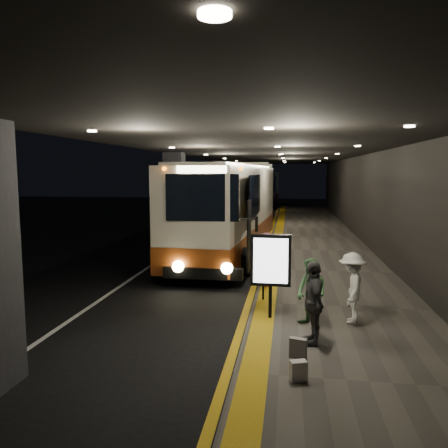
% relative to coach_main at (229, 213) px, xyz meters
% --- Properties ---
extents(ground, '(90.00, 90.00, 0.00)m').
position_rel_coach_main_xyz_m(ground, '(-0.87, -4.16, -1.81)').
color(ground, black).
extents(lane_line_white, '(0.12, 50.00, 0.01)m').
position_rel_coach_main_xyz_m(lane_line_white, '(-2.67, 0.84, -1.80)').
color(lane_line_white, silver).
rests_on(lane_line_white, ground).
extents(kerb_stripe_yellow, '(0.18, 50.00, 0.01)m').
position_rel_coach_main_xyz_m(kerb_stripe_yellow, '(1.48, 0.84, -1.80)').
color(kerb_stripe_yellow, gold).
rests_on(kerb_stripe_yellow, ground).
extents(sidewalk, '(4.50, 50.00, 0.15)m').
position_rel_coach_main_xyz_m(sidewalk, '(3.88, 0.84, -1.73)').
color(sidewalk, '#514C44').
rests_on(sidewalk, ground).
extents(tactile_strip, '(0.50, 50.00, 0.01)m').
position_rel_coach_main_xyz_m(tactile_strip, '(1.98, 0.84, -1.65)').
color(tactile_strip, gold).
rests_on(tactile_strip, sidewalk).
extents(terminal_wall, '(0.10, 50.00, 6.00)m').
position_rel_coach_main_xyz_m(terminal_wall, '(6.13, 0.84, 1.19)').
color(terminal_wall, black).
rests_on(terminal_wall, ground).
extents(support_columns, '(0.80, 24.80, 4.40)m').
position_rel_coach_main_xyz_m(support_columns, '(-2.37, -0.16, 0.39)').
color(support_columns, black).
rests_on(support_columns, ground).
extents(canopy, '(9.00, 50.00, 0.40)m').
position_rel_coach_main_xyz_m(canopy, '(1.63, 0.84, 2.79)').
color(canopy, black).
rests_on(canopy, support_columns).
extents(coach_main, '(3.29, 12.19, 3.76)m').
position_rel_coach_main_xyz_m(coach_main, '(0.00, 0.00, 0.00)').
color(coach_main, beige).
rests_on(coach_main, ground).
extents(coach_second, '(3.28, 12.88, 4.01)m').
position_rel_coach_main_xyz_m(coach_second, '(-0.10, 12.83, 0.12)').
color(coach_second, beige).
rests_on(coach_second, ground).
extents(coach_third, '(2.64, 11.04, 3.45)m').
position_rel_coach_main_xyz_m(coach_third, '(-0.03, 27.90, -0.15)').
color(coach_third, beige).
rests_on(coach_third, ground).
extents(passenger_boarding, '(0.46, 0.63, 1.62)m').
position_rel_coach_main_xyz_m(passenger_boarding, '(1.93, -5.49, -0.85)').
color(passenger_boarding, '#C15A72').
rests_on(passenger_boarding, sidewalk).
extents(passenger_waiting_green, '(0.84, 0.87, 1.54)m').
position_rel_coach_main_xyz_m(passenger_waiting_green, '(3.05, -9.00, -0.88)').
color(passenger_waiting_green, '#3B6739').
rests_on(passenger_waiting_green, sidewalk).
extents(passenger_waiting_white, '(0.65, 1.11, 1.62)m').
position_rel_coach_main_xyz_m(passenger_waiting_white, '(3.97, -8.52, -0.85)').
color(passenger_waiting_white, white).
rests_on(passenger_waiting_white, sidewalk).
extents(passenger_waiting_grey, '(0.63, 1.05, 1.69)m').
position_rel_coach_main_xyz_m(passenger_waiting_grey, '(3.04, -9.91, -0.81)').
color(passenger_waiting_grey, '#424145').
rests_on(passenger_waiting_grey, sidewalk).
extents(bag_polka, '(0.33, 0.21, 0.38)m').
position_rel_coach_main_xyz_m(bag_polka, '(2.74, -10.65, -1.47)').
color(bag_polka, black).
rests_on(bag_polka, sidewalk).
extents(bag_plain, '(0.31, 0.24, 0.34)m').
position_rel_coach_main_xyz_m(bag_plain, '(2.73, -11.54, -1.49)').
color(bag_plain, silver).
rests_on(bag_plain, sidewalk).
extents(info_sign, '(0.94, 0.13, 1.99)m').
position_rel_coach_main_xyz_m(info_sign, '(2.13, -8.49, -0.31)').
color(info_sign, black).
rests_on(info_sign, sidewalk).
extents(stanchion_post, '(0.05, 0.05, 1.13)m').
position_rel_coach_main_xyz_m(stanchion_post, '(1.88, -7.04, -1.09)').
color(stanchion_post, black).
rests_on(stanchion_post, sidewalk).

